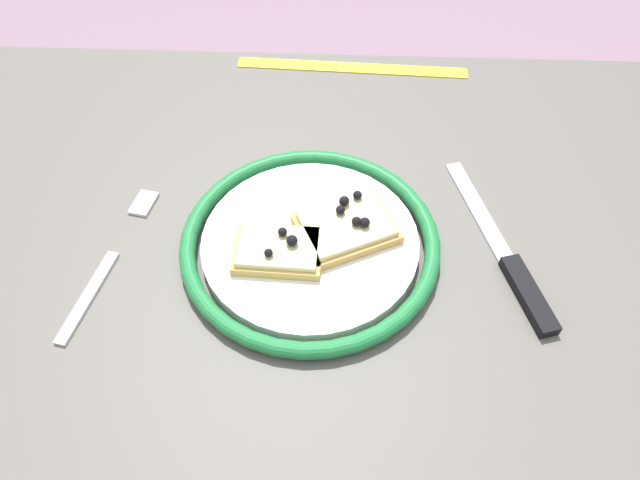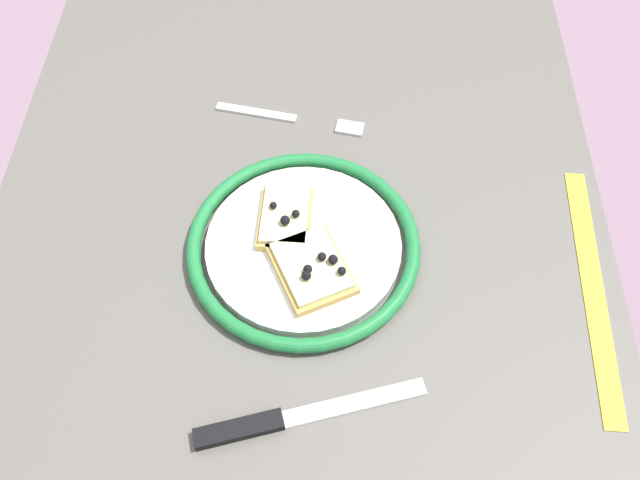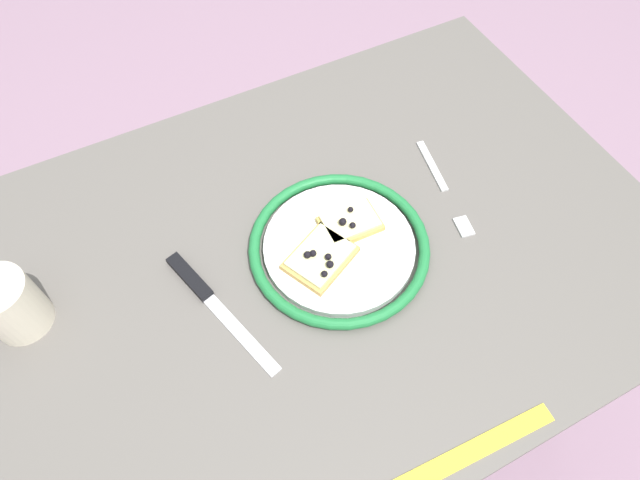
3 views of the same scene
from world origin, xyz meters
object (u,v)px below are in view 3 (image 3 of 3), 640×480
at_px(dining_table, 329,275).
at_px(pizza_slice_far, 320,257).
at_px(pizza_slice_near, 350,223).
at_px(plate, 339,246).
at_px(knife, 203,292).
at_px(fork, 443,187).
at_px(cup, 10,305).
at_px(measuring_tape, 438,469).

xyz_separation_m(dining_table, pizza_slice_far, (0.03, 0.02, 0.11)).
bearing_deg(pizza_slice_near, dining_table, 17.16).
relative_size(plate, pizza_slice_near, 3.00).
relative_size(pizza_slice_near, knife, 0.38).
bearing_deg(plate, pizza_slice_far, 16.85).
height_order(dining_table, fork, fork).
distance_m(pizza_slice_near, fork, 0.18).
relative_size(fork, cup, 2.11).
xyz_separation_m(plate, knife, (0.21, -0.02, -0.00)).
height_order(cup, measuring_tape, cup).
relative_size(pizza_slice_far, knife, 0.51).
distance_m(dining_table, pizza_slice_far, 0.11).
bearing_deg(cup, pizza_slice_near, 170.88).
height_order(pizza_slice_near, knife, pizza_slice_near).
xyz_separation_m(pizza_slice_far, knife, (0.17, -0.04, -0.02)).
distance_m(plate, cup, 0.46).
bearing_deg(cup, measuring_tape, 133.24).
bearing_deg(knife, measuring_tape, 115.22).
relative_size(dining_table, cup, 10.74).
xyz_separation_m(plate, cup, (0.45, -0.10, 0.04)).
bearing_deg(fork, plate, 7.04).
height_order(pizza_slice_far, cup, cup).
bearing_deg(fork, pizza_slice_far, 8.60).
distance_m(pizza_slice_near, cup, 0.48).
bearing_deg(knife, pizza_slice_far, 168.39).
height_order(dining_table, measuring_tape, measuring_tape).
height_order(plate, measuring_tape, plate).
bearing_deg(cup, plate, 167.48).
height_order(dining_table, knife, knife).
xyz_separation_m(pizza_slice_far, fork, (-0.24, -0.04, -0.02)).
bearing_deg(pizza_slice_near, measuring_tape, 78.30).
height_order(knife, measuring_tape, knife).
bearing_deg(pizza_slice_far, pizza_slice_near, -153.63).
bearing_deg(measuring_tape, knife, -62.20).
xyz_separation_m(cup, measuring_tape, (-0.40, 0.43, -0.05)).
relative_size(pizza_slice_near, fork, 0.45).
xyz_separation_m(pizza_slice_near, fork, (-0.18, -0.00, -0.02)).
bearing_deg(pizza_slice_near, plate, 36.23).
relative_size(dining_table, measuring_tape, 3.10).
bearing_deg(dining_table, cup, -11.63).
height_order(pizza_slice_near, cup, cup).
bearing_deg(pizza_slice_far, dining_table, -141.59).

